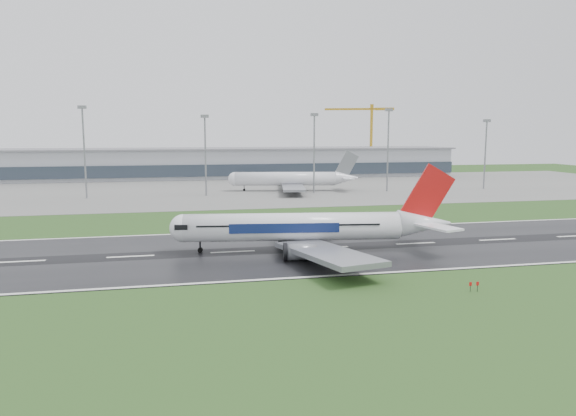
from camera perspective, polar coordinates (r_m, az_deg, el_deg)
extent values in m
plane|color=#234419|center=(113.34, 4.23, -4.25)|extent=(520.00, 520.00, 0.00)
cube|color=black|center=(113.33, 4.23, -4.23)|extent=(400.00, 45.00, 0.10)
cube|color=slate|center=(234.61, -4.32, 2.14)|extent=(400.00, 130.00, 0.08)
cube|color=#989CA3|center=(293.42, -5.91, 4.76)|extent=(240.00, 36.00, 15.00)
cylinder|color=gray|center=(208.89, -20.86, 5.37)|extent=(0.64, 0.64, 32.53)
cylinder|color=gray|center=(206.83, -8.78, 5.38)|extent=(0.64, 0.64, 29.58)
cylinder|color=gray|center=(213.54, 2.80, 5.66)|extent=(0.64, 0.64, 30.45)
cylinder|color=gray|center=(223.49, 10.59, 5.91)|extent=(0.64, 0.64, 32.59)
cylinder|color=gray|center=(243.96, 20.26, 5.23)|extent=(0.64, 0.64, 28.43)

